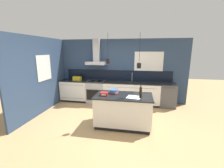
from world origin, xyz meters
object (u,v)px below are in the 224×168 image
at_px(bottle_on_island, 141,92).
at_px(book_stack, 113,91).
at_px(red_supply_box, 104,94).
at_px(dishwasher, 167,95).
at_px(oven_range, 96,92).
at_px(yellow_toolbox, 77,78).

xyz_separation_m(bottle_on_island, book_stack, (-0.79, 0.31, -0.10)).
bearing_deg(red_supply_box, dishwasher, 43.50).
relative_size(oven_range, yellow_toolbox, 2.68).
height_order(oven_range, red_supply_box, red_supply_box).
bearing_deg(book_stack, dishwasher, 41.91).
relative_size(bottle_on_island, yellow_toolbox, 1.03).
xyz_separation_m(oven_range, red_supply_box, (0.81, -1.94, 0.50)).
relative_size(dishwasher, bottle_on_island, 2.60).
bearing_deg(oven_range, red_supply_box, -67.49).
distance_m(oven_range, bottle_on_island, 2.73).
distance_m(oven_range, yellow_toolbox, 0.98).
distance_m(dishwasher, red_supply_box, 2.87).
relative_size(red_supply_box, yellow_toolbox, 0.60).
xyz_separation_m(oven_range, book_stack, (1.02, -1.65, 0.51)).
relative_size(oven_range, red_supply_box, 4.49).
height_order(dishwasher, book_stack, book_stack).
bearing_deg(book_stack, red_supply_box, -125.56).
bearing_deg(bottle_on_island, oven_range, 132.63).
bearing_deg(dishwasher, oven_range, -179.92).
bearing_deg(yellow_toolbox, bottle_on_island, -36.76).
height_order(oven_range, dishwasher, same).
relative_size(bottle_on_island, book_stack, 1.10).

